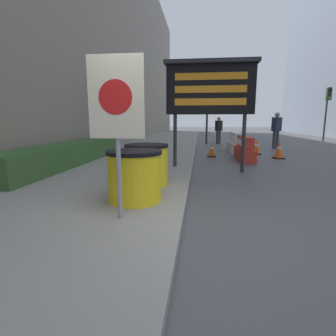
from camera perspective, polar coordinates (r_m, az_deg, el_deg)
name	(u,v)px	position (r m, az deg, el deg)	size (l,w,h in m)	color
ground_plane	(182,232)	(3.44, 3.02, -13.67)	(120.00, 120.00, 0.00)	#474749
sidewalk_left	(27,219)	(4.13, -28.31, -9.82)	(4.25, 56.00, 0.13)	gray
building_left_facade	(103,6)	(14.74, -13.92, 31.01)	(0.40, 50.40, 13.39)	gray
hedge_strip	(68,154)	(8.24, -20.97, 2.87)	(0.90, 6.05, 0.62)	#335628
bare_tree	(112,112)	(11.85, -12.08, 11.82)	(1.93, 2.00, 3.31)	#4C3D2D
barrel_drum_foreground	(135,176)	(4.18, -7.28, -1.69)	(0.87, 0.87, 0.81)	yellow
barrel_drum_middle	(147,165)	(5.24, -4.68, 0.76)	(0.87, 0.87, 0.81)	yellow
warning_sign	(116,108)	(3.35, -11.19, 12.72)	(0.70, 0.08, 2.05)	gray
message_board	(210,89)	(7.33, 9.17, 16.61)	(2.45, 0.36, 2.96)	#28282B
jersey_barrier_red_striped	(244,150)	(9.90, 16.32, 3.88)	(0.50, 1.97, 0.85)	red
jersey_barrier_white	(235,143)	(12.46, 14.43, 5.25)	(0.55, 2.16, 0.88)	silver
traffic_cone_near	(212,150)	(10.45, 9.49, 3.99)	(0.33, 0.33, 0.59)	black
traffic_cone_mid	(257,147)	(11.70, 18.73, 4.42)	(0.37, 0.37, 0.66)	black
traffic_cone_far	(279,150)	(10.67, 23.03, 3.71)	(0.39, 0.39, 0.69)	black
traffic_light_near_curb	(208,97)	(16.07, 8.60, 15.00)	(0.28, 0.44, 3.81)	#2D2D30
traffic_light_far_side	(328,103)	(21.71, 31.42, 12.07)	(0.28, 0.45, 3.65)	#2D2D30
pedestrian_worker	(276,127)	(14.56, 22.54, 8.19)	(0.54, 0.54, 1.82)	#333338
pedestrian_passerby	(219,128)	(16.65, 10.97, 8.56)	(0.47, 0.49, 1.64)	#333338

